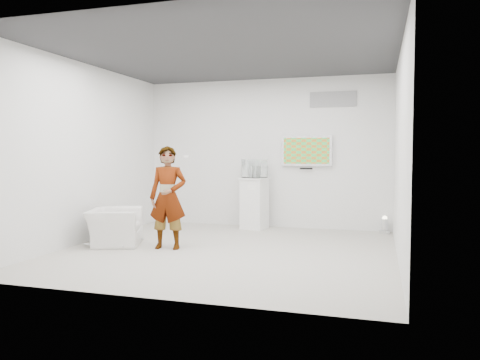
{
  "coord_description": "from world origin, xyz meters",
  "views": [
    {
      "loc": [
        2.23,
        -6.8,
        1.5
      ],
      "look_at": [
        0.02,
        0.6,
        1.06
      ],
      "focal_mm": 35.0,
      "sensor_mm": 36.0,
      "label": 1
    }
  ],
  "objects_px": {
    "armchair": "(115,227)",
    "pedestal": "(254,203)",
    "floor_uplight": "(385,225)",
    "tv": "(307,151)",
    "person": "(168,198)"
  },
  "relations": [
    {
      "from": "person",
      "to": "pedestal",
      "type": "xyz_separation_m",
      "value": [
        0.8,
        2.28,
        -0.3
      ]
    },
    {
      "from": "person",
      "to": "floor_uplight",
      "type": "xyz_separation_m",
      "value": [
        3.29,
        2.41,
        -0.65
      ]
    },
    {
      "from": "pedestal",
      "to": "floor_uplight",
      "type": "height_order",
      "value": "pedestal"
    },
    {
      "from": "floor_uplight",
      "to": "person",
      "type": "bearing_deg",
      "value": -143.77
    },
    {
      "from": "armchair",
      "to": "pedestal",
      "type": "distance_m",
      "value": 2.88
    },
    {
      "from": "armchair",
      "to": "pedestal",
      "type": "relative_size",
      "value": 0.9
    },
    {
      "from": "person",
      "to": "tv",
      "type": "bearing_deg",
      "value": 46.98
    },
    {
      "from": "armchair",
      "to": "floor_uplight",
      "type": "distance_m",
      "value": 4.89
    },
    {
      "from": "tv",
      "to": "person",
      "type": "bearing_deg",
      "value": -124.92
    },
    {
      "from": "armchair",
      "to": "pedestal",
      "type": "bearing_deg",
      "value": -58.82
    },
    {
      "from": "armchair",
      "to": "floor_uplight",
      "type": "relative_size",
      "value": 2.9
    },
    {
      "from": "tv",
      "to": "floor_uplight",
      "type": "bearing_deg",
      "value": -6.05
    },
    {
      "from": "tv",
      "to": "pedestal",
      "type": "relative_size",
      "value": 0.98
    },
    {
      "from": "pedestal",
      "to": "floor_uplight",
      "type": "xyz_separation_m",
      "value": [
        2.49,
        0.13,
        -0.35
      ]
    },
    {
      "from": "person",
      "to": "floor_uplight",
      "type": "height_order",
      "value": "person"
    }
  ]
}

